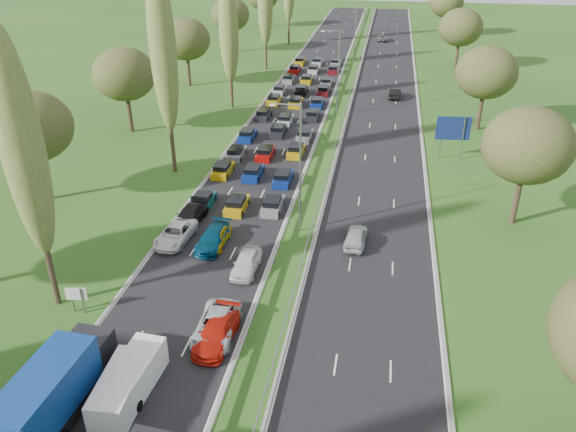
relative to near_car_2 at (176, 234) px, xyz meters
The scene contains 24 objects.
ground 42.18m from the near_car_2, 75.60° to the left, with size 260.00×260.00×0.00m, color #244D18.
near_carriageway 43.52m from the near_car_2, 85.07° to the left, with size 10.50×215.00×0.04m, color black.
far_carriageway 46.66m from the near_car_2, 68.31° to the left, with size 10.50×215.00×0.04m, color black.
central_reservation 44.60m from the near_car_2, 76.40° to the left, with size 2.36×215.00×0.32m.
lamp_columns 40.58m from the near_car_2, 74.89° to the left, with size 0.18×140.18×12.00m.
poplar_row 31.74m from the near_car_2, 100.75° to the left, with size 2.80×127.80×22.44m.
woodland_left 29.25m from the near_car_2, 124.29° to the left, with size 8.00×166.00×11.10m.
woodland_right 41.29m from the near_car_2, 42.54° to the left, with size 8.00×153.00×11.10m.
traffic_queue_fill 38.75m from the near_car_2, 84.45° to the left, with size 9.10×67.09×0.80m.
near_car_2 is the anchor object (origin of this frame).
near_car_3 3.53m from the near_car_2, 87.89° to the left, with size 2.13×5.24×1.52m, color black.
near_car_7 3.50m from the near_car_2, ahead, with size 2.12×5.22×1.51m, color #05354F.
near_car_8 3.70m from the near_car_2, ahead, with size 1.79×4.46×1.52m, color gold.
near_car_10 13.63m from the near_car_2, 58.34° to the right, with size 2.59×5.61×1.56m, color silver.
near_car_11 14.35m from the near_car_2, 58.98° to the right, with size 2.15×5.28×1.53m, color #B8180B.
near_car_12 8.08m from the near_car_2, 25.77° to the right, with size 1.84×4.57×1.56m, color silver.
far_car_0 15.89m from the near_car_2, ahead, with size 1.81×4.49×1.53m, color #9FA4A8.
far_car_1 52.66m from the near_car_2, 69.08° to the left, with size 1.63×4.67×1.54m, color black.
far_car_2 98.31m from the near_car_2, 80.88° to the left, with size 2.34×5.07×1.41m, color slate.
blue_lorry 20.01m from the near_car_2, 88.86° to the right, with size 2.59×9.33×3.94m.
white_van_front 17.44m from the near_car_2, 77.61° to the right, with size 2.04×5.20×2.09m.
white_van_rear 18.67m from the near_car_2, 79.16° to the right, with size 2.09×5.34×2.14m.
info_sign 11.43m from the near_car_2, 107.38° to the right, with size 1.49×0.36×2.10m.
direction_sign 35.17m from the near_car_2, 43.59° to the left, with size 3.99×0.55×5.20m.
Camera 1 is at (11.22, -1.45, 25.31)m, focal length 35.00 mm.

